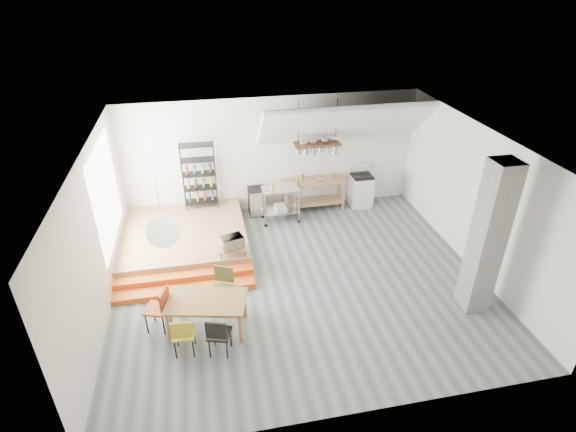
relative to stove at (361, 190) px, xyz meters
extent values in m
plane|color=#535C60|center=(-2.50, -3.16, -0.48)|extent=(8.00, 8.00, 0.00)
cube|color=silver|center=(-2.50, 0.34, 1.12)|extent=(8.00, 0.04, 3.20)
cube|color=silver|center=(-6.50, -3.16, 1.12)|extent=(0.04, 7.00, 3.20)
cube|color=silver|center=(1.50, -3.16, 1.12)|extent=(0.04, 7.00, 3.20)
cube|color=white|center=(-2.50, -3.16, 2.72)|extent=(8.00, 7.00, 0.02)
cube|color=white|center=(-0.70, -0.26, 2.07)|extent=(4.40, 1.44, 1.32)
cube|color=white|center=(-6.48, -1.66, 1.32)|extent=(0.02, 2.50, 2.20)
cube|color=#936B49|center=(-5.00, -1.16, -0.28)|extent=(3.00, 3.00, 0.40)
cube|color=#CF5718|center=(-5.00, -3.11, -0.41)|extent=(3.00, 0.35, 0.13)
cube|color=#CF5718|center=(-5.00, -2.76, -0.35)|extent=(3.00, 0.35, 0.27)
cube|color=slate|center=(0.80, -4.66, 1.12)|extent=(0.50, 0.50, 3.20)
cube|color=#936B49|center=(-1.40, -0.01, 0.40)|extent=(1.80, 0.60, 0.06)
cube|color=#936B49|center=(-1.40, -0.01, -0.23)|extent=(1.70, 0.55, 0.04)
cube|color=#936B49|center=(-0.58, 0.21, -0.05)|extent=(0.06, 0.06, 0.86)
cube|color=#936B49|center=(-2.22, 0.21, -0.05)|extent=(0.06, 0.06, 0.86)
cube|color=#936B49|center=(-0.58, -0.23, -0.05)|extent=(0.06, 0.06, 0.86)
cube|color=#936B49|center=(-2.22, -0.23, -0.05)|extent=(0.06, 0.06, 0.86)
cube|color=white|center=(0.00, -0.01, -0.03)|extent=(0.60, 0.60, 0.90)
cube|color=black|center=(0.00, -0.01, 0.44)|extent=(0.58, 0.58, 0.03)
cube|color=white|center=(0.00, 0.27, 0.57)|extent=(0.60, 0.05, 0.25)
cylinder|color=black|center=(0.14, 0.13, 0.46)|extent=(0.18, 0.18, 0.02)
cylinder|color=black|center=(-0.14, 0.13, 0.46)|extent=(0.18, 0.18, 0.02)
cylinder|color=black|center=(0.14, -0.15, 0.46)|extent=(0.18, 0.18, 0.02)
cylinder|color=black|center=(-0.14, -0.15, 0.46)|extent=(0.18, 0.18, 0.02)
cube|color=#412B1A|center=(-1.40, -0.21, 1.57)|extent=(1.20, 0.50, 0.05)
cylinder|color=black|center=(-1.90, -0.21, 2.14)|extent=(0.02, 0.02, 1.15)
cylinder|color=black|center=(-0.90, -0.21, 2.14)|extent=(0.02, 0.02, 1.15)
cylinder|color=silver|center=(-1.90, -0.26, 1.43)|extent=(0.16, 0.16, 0.12)
cylinder|color=silver|center=(-1.70, -0.26, 1.41)|extent=(0.20, 0.20, 0.16)
cylinder|color=silver|center=(-1.50, -0.26, 1.39)|extent=(0.16, 0.16, 0.20)
cylinder|color=silver|center=(-1.30, -0.26, 1.43)|extent=(0.20, 0.20, 0.12)
cylinder|color=silver|center=(-1.10, -0.26, 1.41)|extent=(0.16, 0.16, 0.16)
cylinder|color=silver|center=(-0.90, -0.26, 1.39)|extent=(0.20, 0.20, 0.20)
cylinder|color=black|center=(-4.08, 0.22, 0.82)|extent=(0.02, 0.02, 1.80)
cylinder|color=black|center=(-4.92, 0.22, 0.82)|extent=(0.02, 0.02, 1.80)
cylinder|color=black|center=(-4.08, -0.14, 0.82)|extent=(0.02, 0.02, 1.80)
cylinder|color=black|center=(-4.92, -0.14, 0.82)|extent=(0.02, 0.02, 1.80)
cube|color=black|center=(-4.50, 0.04, 0.07)|extent=(0.88, 0.38, 0.02)
cube|color=black|center=(-4.50, 0.04, 0.47)|extent=(0.88, 0.38, 0.02)
cube|color=black|center=(-4.50, 0.04, 0.87)|extent=(0.88, 0.38, 0.02)
cube|color=black|center=(-4.50, 0.04, 1.27)|extent=(0.88, 0.38, 0.02)
cube|color=black|center=(-4.50, 0.04, 1.67)|extent=(0.88, 0.38, 0.03)
cylinder|color=#2F762F|center=(-4.50, 0.04, 0.21)|extent=(0.07, 0.07, 0.24)
cylinder|color=#A1A31B|center=(-4.50, 0.04, 0.61)|extent=(0.07, 0.07, 0.24)
cylinder|color=brown|center=(-4.50, 0.04, 1.01)|extent=(0.07, 0.07, 0.24)
cube|color=#936B49|center=(-3.90, -2.41, 0.07)|extent=(0.60, 0.40, 0.03)
cylinder|color=black|center=(-3.63, -2.24, -0.01)|extent=(0.02, 0.02, 0.13)
cylinder|color=black|center=(-4.17, -2.24, -0.01)|extent=(0.02, 0.02, 0.13)
cylinder|color=black|center=(-3.63, -2.58, -0.01)|extent=(0.02, 0.02, 0.13)
cylinder|color=black|center=(-4.17, -2.58, -0.01)|extent=(0.02, 0.02, 0.13)
sphere|color=white|center=(-5.13, -4.17, 1.72)|extent=(0.60, 0.60, 0.60)
cube|color=brown|center=(-4.55, -4.30, 0.19)|extent=(1.61, 1.12, 0.05)
cube|color=brown|center=(-3.83, -4.10, -0.16)|extent=(0.08, 0.08, 0.64)
cube|color=brown|center=(-5.11, -3.82, -0.16)|extent=(0.08, 0.08, 0.64)
cube|color=brown|center=(-3.98, -4.78, -0.16)|extent=(0.08, 0.08, 0.64)
cube|color=brown|center=(-5.27, -4.49, -0.16)|extent=(0.08, 0.08, 0.64)
cube|color=#B4991E|center=(-4.99, -4.81, -0.05)|extent=(0.41, 0.41, 0.04)
cube|color=#B4991E|center=(-5.00, -4.98, 0.20)|extent=(0.37, 0.06, 0.34)
cylinder|color=black|center=(-5.15, -4.95, -0.27)|extent=(0.03, 0.03, 0.43)
cylinder|color=black|center=(-4.85, -4.97, -0.27)|extent=(0.03, 0.03, 0.43)
cylinder|color=black|center=(-5.13, -4.64, -0.27)|extent=(0.03, 0.03, 0.43)
cylinder|color=black|center=(-4.82, -4.67, -0.27)|extent=(0.03, 0.03, 0.43)
cube|color=black|center=(-4.37, -4.95, -0.04)|extent=(0.49, 0.49, 0.04)
cube|color=black|center=(-4.42, -5.12, 0.21)|extent=(0.37, 0.15, 0.34)
cylinder|color=black|center=(-4.56, -5.05, -0.27)|extent=(0.03, 0.03, 0.43)
cylinder|color=black|center=(-4.26, -5.14, -0.27)|extent=(0.03, 0.03, 0.43)
cylinder|color=black|center=(-4.47, -4.75, -0.27)|extent=(0.03, 0.03, 0.43)
cylinder|color=black|center=(-4.17, -4.85, -0.27)|extent=(0.03, 0.03, 0.43)
cube|color=brown|center=(-4.24, -3.76, -0.01)|extent=(0.54, 0.54, 0.04)
cube|color=brown|center=(-4.17, -3.59, 0.25)|extent=(0.38, 0.19, 0.36)
cylinder|color=black|center=(-4.02, -3.67, -0.25)|extent=(0.03, 0.03, 0.46)
cylinder|color=black|center=(-4.33, -3.54, -0.25)|extent=(0.03, 0.03, 0.46)
cylinder|color=black|center=(-4.15, -3.98, -0.25)|extent=(0.03, 0.03, 0.46)
cylinder|color=black|center=(-4.46, -3.85, -0.25)|extent=(0.03, 0.03, 0.46)
cube|color=#AA3C18|center=(-5.48, -4.09, -0.01)|extent=(0.53, 0.53, 0.04)
cube|color=#AA3C18|center=(-5.31, -4.15, 0.25)|extent=(0.17, 0.39, 0.37)
cylinder|color=black|center=(-5.38, -4.30, -0.25)|extent=(0.03, 0.03, 0.46)
cylinder|color=black|center=(-5.27, -3.98, -0.25)|extent=(0.03, 0.03, 0.46)
cylinder|color=black|center=(-5.70, -4.19, -0.25)|extent=(0.03, 0.03, 0.46)
cylinder|color=black|center=(-5.59, -3.88, -0.25)|extent=(0.03, 0.03, 0.46)
cube|color=silver|center=(-2.43, -0.46, 0.48)|extent=(0.99, 0.56, 0.04)
cube|color=silver|center=(-2.43, -0.46, -0.15)|extent=(0.99, 0.56, 0.03)
cylinder|color=silver|center=(-1.98, -0.21, 0.01)|extent=(0.03, 0.03, 0.94)
sphere|color=black|center=(-1.98, -0.21, -0.44)|extent=(0.09, 0.09, 0.09)
cylinder|color=silver|center=(-2.89, -0.23, 0.01)|extent=(0.03, 0.03, 0.94)
sphere|color=black|center=(-2.89, -0.23, -0.44)|extent=(0.09, 0.09, 0.09)
cylinder|color=silver|center=(-1.97, -0.69, 0.01)|extent=(0.03, 0.03, 0.94)
sphere|color=black|center=(-1.97, -0.69, -0.44)|extent=(0.09, 0.09, 0.09)
cylinder|color=silver|center=(-2.88, -0.71, 0.01)|extent=(0.03, 0.03, 0.94)
sphere|color=black|center=(-2.88, -0.71, -0.44)|extent=(0.09, 0.09, 0.09)
cube|color=black|center=(-3.00, 0.04, -0.09)|extent=(0.46, 0.46, 0.78)
imported|color=beige|center=(-3.90, -2.41, 0.22)|extent=(0.57, 0.47, 0.27)
imported|color=silver|center=(-1.25, -0.06, 0.46)|extent=(0.25, 0.25, 0.06)
camera|label=1|loc=(-4.34, -10.96, 5.69)|focal=28.00mm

